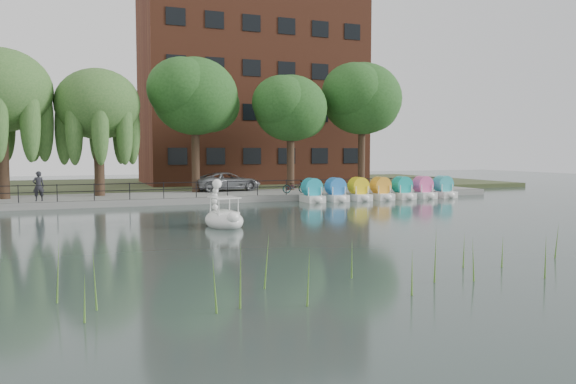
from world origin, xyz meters
TOP-DOWN VIEW (x-y plane):
  - ground_plane at (0.00, 0.00)m, footprint 120.00×120.00m
  - promenade at (0.00, 16.00)m, footprint 40.00×6.00m
  - kerb at (0.00, 13.05)m, footprint 40.00×0.25m
  - land_strip at (0.00, 30.00)m, footprint 60.00×22.00m
  - railing at (0.00, 13.25)m, footprint 32.00×0.05m
  - apartment_building at (7.00, 29.97)m, footprint 20.00×10.07m
  - willow_left at (-13.00, 16.50)m, footprint 5.88×5.88m
  - willow_mid at (-7.50, 17.00)m, footprint 5.32×5.32m
  - broadleaf_center at (-1.00, 18.00)m, footprint 6.00×6.00m
  - broadleaf_right at (6.00, 17.50)m, footprint 5.40×5.40m
  - broadleaf_far at (12.50, 18.50)m, footprint 6.30×6.30m
  - minivan at (1.40, 18.33)m, footprint 3.09×5.77m
  - bicycle at (5.11, 14.50)m, footprint 0.77×1.77m
  - pedestrian at (-11.00, 14.11)m, footprint 0.80×0.62m
  - swan_boat at (-3.14, 2.39)m, footprint 1.79×2.56m
  - pedal_boat_row at (10.35, 11.84)m, footprint 11.35×1.70m
  - reed_bank at (2.00, -9.50)m, footprint 24.00×2.40m

SIDE VIEW (x-z plane):
  - ground_plane at x=0.00m, z-range 0.00..0.00m
  - land_strip at x=0.00m, z-range 0.00..0.36m
  - promenade at x=0.00m, z-range 0.00..0.40m
  - kerb at x=0.00m, z-range 0.00..0.40m
  - swan_boat at x=-3.14m, z-range -0.57..1.46m
  - reed_bank at x=2.00m, z-range 0.00..1.20m
  - pedal_boat_row at x=10.35m, z-range -0.09..1.31m
  - bicycle at x=5.11m, z-range 0.40..1.40m
  - railing at x=0.00m, z-range 0.65..1.65m
  - minivan at x=1.40m, z-range 0.40..1.94m
  - pedestrian at x=-11.00m, z-range 0.40..2.38m
  - willow_mid at x=-7.50m, z-range 2.17..10.32m
  - broadleaf_right at x=6.00m, z-range 2.22..10.55m
  - willow_left at x=-13.00m, z-range 2.37..11.38m
  - broadleaf_center at x=-1.00m, z-range 2.44..11.69m
  - broadleaf_far at x=12.50m, z-range 2.54..12.25m
  - apartment_building at x=7.00m, z-range 0.36..18.36m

